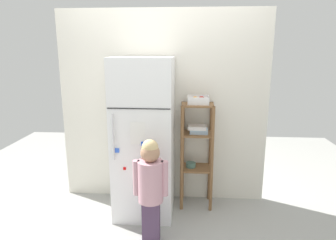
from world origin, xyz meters
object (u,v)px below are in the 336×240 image
refrigerator (144,138)px  child_standing (151,181)px  fruit_bin (198,100)px  pantry_shelf_unit (197,145)px

refrigerator → child_standing: 0.59m
fruit_bin → pantry_shelf_unit: bearing=174.0°
refrigerator → child_standing: refrigerator is taller
pantry_shelf_unit → fruit_bin: fruit_bin is taller
refrigerator → fruit_bin: refrigerator is taller
pantry_shelf_unit → refrigerator: bearing=-163.0°
refrigerator → pantry_shelf_unit: 0.59m
child_standing → fruit_bin: 1.02m
child_standing → fruit_bin: size_ratio=4.34×
pantry_shelf_unit → fruit_bin: 0.49m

